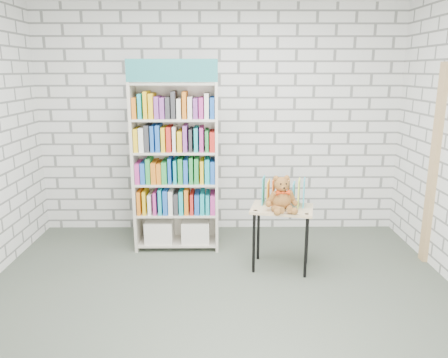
{
  "coord_description": "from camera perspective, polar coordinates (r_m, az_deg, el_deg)",
  "views": [
    {
      "loc": [
        0.01,
        -3.45,
        2.02
      ],
      "look_at": [
        0.05,
        0.95,
        0.92
      ],
      "focal_mm": 35.0,
      "sensor_mm": 36.0,
      "label": 1
    }
  ],
  "objects": [
    {
      "name": "table_books",
      "position": [
        4.54,
        7.76,
        -1.79
      ],
      "size": [
        0.46,
        0.28,
        0.26
      ],
      "color": "#2BAABD",
      "rests_on": "display_table"
    },
    {
      "name": "door_trim",
      "position": [
        5.02,
        25.7,
        1.52
      ],
      "size": [
        0.05,
        0.12,
        2.1
      ],
      "primitive_type": "cube",
      "color": "tan",
      "rests_on": "ground"
    },
    {
      "name": "room_shell",
      "position": [
        3.46,
        -0.66,
        10.16
      ],
      "size": [
        4.52,
        4.02,
        2.81
      ],
      "color": "silver",
      "rests_on": "ground"
    },
    {
      "name": "ground",
      "position": [
        4.0,
        -0.58,
        -16.27
      ],
      "size": [
        4.5,
        4.5,
        0.0
      ],
      "primitive_type": "plane",
      "color": "#464E42",
      "rests_on": "ground"
    },
    {
      "name": "bookshelf",
      "position": [
        4.95,
        -6.28,
        1.73
      ],
      "size": [
        0.95,
        0.37,
        2.13
      ],
      "color": "beige",
      "rests_on": "ground"
    },
    {
      "name": "display_table",
      "position": [
        4.51,
        7.56,
        -4.83
      ],
      "size": [
        0.69,
        0.55,
        0.66
      ],
      "color": "tan",
      "rests_on": "ground"
    },
    {
      "name": "teddy_bear",
      "position": [
        4.35,
        7.55,
        -2.31
      ],
      "size": [
        0.32,
        0.31,
        0.35
      ],
      "color": "brown",
      "rests_on": "display_table"
    }
  ]
}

